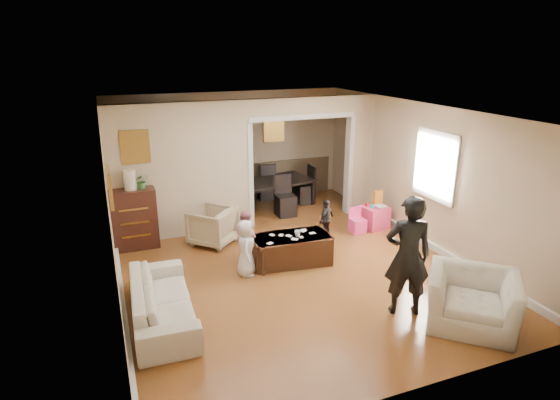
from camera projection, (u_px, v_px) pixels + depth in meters
name	position (u px, v px, depth m)	size (l,w,h in m)	color
floor	(284.00, 260.00, 8.09)	(7.00, 7.00, 0.00)	#9D6028
partition_left	(182.00, 171.00, 8.80)	(2.75, 0.18, 2.60)	#C5B390
partition_right	(359.00, 155.00, 10.12)	(0.55, 0.18, 2.60)	#C5B390
partition_header	(302.00, 106.00, 9.29)	(2.22, 0.18, 0.35)	#C5B390
window_pane	(436.00, 166.00, 8.19)	(0.03, 0.95, 1.10)	white
framed_art_partition	(135.00, 147.00, 8.25)	(0.45, 0.03, 0.55)	brown
framed_art_sofa_wall	(110.00, 187.00, 6.06)	(0.03, 0.55, 0.40)	brown
framed_art_alcove	(274.00, 129.00, 10.97)	(0.45, 0.03, 0.55)	brown
sofa	(162.00, 300.00, 6.25)	(1.99, 0.78, 0.58)	beige
armchair_back	(213.00, 226.00, 8.68)	(0.74, 0.76, 0.70)	tan
armchair_front	(472.00, 300.00, 6.12)	(1.12, 0.98, 0.73)	beige
dresser	(134.00, 218.00, 8.47)	(0.81, 0.46, 1.12)	#371410
table_lamp	(130.00, 180.00, 8.24)	(0.22, 0.22, 0.36)	beige
potted_plant	(142.00, 181.00, 8.32)	(0.25, 0.22, 0.28)	#427735
coffee_table	(291.00, 249.00, 7.93)	(1.32, 0.66, 0.49)	#3A2012
coffee_cup	(298.00, 233.00, 7.83)	(0.11, 0.11, 0.10)	silver
play_table	(374.00, 217.00, 9.48)	(0.47, 0.47, 0.45)	#F03F70
cereal_box	(378.00, 198.00, 9.50)	(0.20, 0.07, 0.30)	yellow
cyan_cup	(372.00, 206.00, 9.32)	(0.08, 0.08, 0.08)	#249CB6
toy_block	(367.00, 204.00, 9.47)	(0.08, 0.06, 0.05)	red
play_bowl	(381.00, 207.00, 9.32)	(0.23, 0.23, 0.06)	silver
dining_table	(275.00, 193.00, 10.73)	(1.79, 1.00, 0.63)	black
adult_person	(408.00, 256.00, 6.25)	(0.63, 0.41, 1.72)	black
child_kneel_a	(246.00, 248.00, 7.44)	(0.46, 0.30, 0.94)	silver
child_kneel_b	(246.00, 236.00, 7.89)	(0.46, 0.36, 0.95)	#D4848F
child_toddler	(326.00, 219.00, 8.91)	(0.46, 0.19, 0.78)	black
craft_papers	(292.00, 236.00, 7.86)	(0.94, 0.44, 0.00)	white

